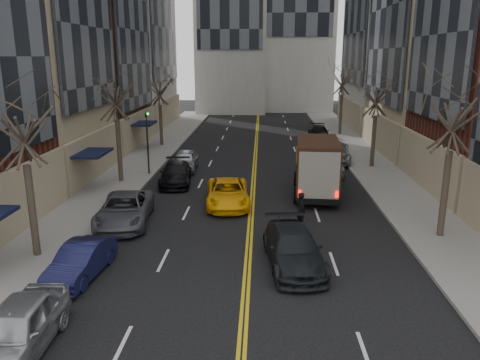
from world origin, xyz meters
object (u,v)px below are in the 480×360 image
at_px(observer_sedan, 293,248).
at_px(pedestrian, 301,210).
at_px(taxi, 228,193).
at_px(ups_truck, 316,167).

relative_size(observer_sedan, pedestrian, 3.00).
height_order(observer_sedan, taxi, observer_sedan).
height_order(ups_truck, pedestrian, ups_truck).
height_order(taxi, pedestrian, pedestrian).
distance_m(ups_truck, taxi, 5.69).
xyz_separation_m(ups_truck, observer_sedan, (-1.98, -9.92, -1.01)).
relative_size(ups_truck, pedestrian, 3.69).
relative_size(taxi, pedestrian, 2.87).
xyz_separation_m(taxi, pedestrian, (3.85, -3.28, 0.18)).
height_order(observer_sedan, pedestrian, pedestrian).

